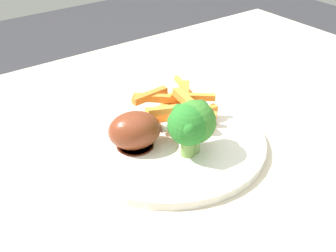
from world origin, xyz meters
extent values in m
cube|color=beige|center=(0.00, 0.00, 0.73)|extent=(1.18, 0.80, 0.03)
cylinder|color=#9C9582|center=(-0.53, -0.34, 0.36)|extent=(0.06, 0.06, 0.72)
cylinder|color=white|center=(-0.01, -0.02, 0.75)|extent=(0.28, 0.28, 0.01)
cylinder|color=#80AC53|center=(-0.01, 0.03, 0.77)|extent=(0.02, 0.02, 0.03)
sphere|color=#287628|center=(-0.01, 0.03, 0.81)|extent=(0.06, 0.06, 0.06)
sphere|color=#287628|center=(-0.01, 0.01, 0.82)|extent=(0.02, 0.02, 0.02)
sphere|color=#287628|center=(-0.03, 0.02, 0.82)|extent=(0.03, 0.03, 0.03)
sphere|color=#287628|center=(0.00, 0.04, 0.81)|extent=(0.02, 0.02, 0.02)
cylinder|color=#86B25F|center=(-0.02, 0.02, 0.77)|extent=(0.02, 0.02, 0.02)
sphere|color=#377C2B|center=(-0.02, 0.02, 0.81)|extent=(0.06, 0.06, 0.06)
sphere|color=#377C2B|center=(-0.01, 0.01, 0.81)|extent=(0.03, 0.03, 0.03)
sphere|color=#377C2B|center=(-0.04, 0.01, 0.80)|extent=(0.02, 0.02, 0.02)
sphere|color=#377C2B|center=(-0.01, 0.01, 0.81)|extent=(0.03, 0.03, 0.03)
sphere|color=#377C2B|center=(-0.04, 0.01, 0.81)|extent=(0.03, 0.03, 0.03)
sphere|color=#377C2B|center=(-0.02, 0.01, 0.81)|extent=(0.03, 0.03, 0.03)
cube|color=orange|center=(-0.06, -0.06, 0.77)|extent=(0.07, 0.05, 0.01)
cube|color=orange|center=(-0.08, -0.06, 0.79)|extent=(0.07, 0.08, 0.01)
cube|color=orange|center=(-0.08, -0.05, 0.79)|extent=(0.06, 0.05, 0.01)
cube|color=orange|center=(-0.06, -0.03, 0.77)|extent=(0.05, 0.08, 0.01)
cube|color=orange|center=(-0.05, -0.08, 0.79)|extent=(0.07, 0.07, 0.01)
cube|color=orange|center=(-0.07, -0.07, 0.77)|extent=(0.07, 0.08, 0.01)
cube|color=orange|center=(-0.03, -0.08, 0.78)|extent=(0.07, 0.01, 0.01)
cube|color=orange|center=(-0.06, -0.06, 0.77)|extent=(0.08, 0.04, 0.01)
cube|color=orange|center=(-0.07, -0.03, 0.78)|extent=(0.07, 0.02, 0.01)
cube|color=orange|center=(-0.02, -0.04, 0.76)|extent=(0.09, 0.07, 0.01)
cube|color=orange|center=(-0.10, -0.08, 0.76)|extent=(0.03, 0.08, 0.01)
cube|color=orange|center=(-0.10, -0.08, 0.78)|extent=(0.04, 0.11, 0.01)
cube|color=orange|center=(-0.06, -0.07, 0.76)|extent=(0.02, 0.09, 0.01)
cube|color=orange|center=(-0.04, -0.10, 0.79)|extent=(0.06, 0.01, 0.01)
cube|color=orange|center=(-0.06, -0.04, 0.80)|extent=(0.02, 0.06, 0.01)
cube|color=#F99837|center=(-0.03, -0.03, 0.80)|extent=(0.07, 0.04, 0.01)
cube|color=orange|center=(-0.07, -0.03, 0.78)|extent=(0.05, 0.07, 0.01)
cylinder|color=#501B0B|center=(0.03, -0.03, 0.76)|extent=(0.05, 0.05, 0.00)
ellipsoid|color=maroon|center=(0.03, -0.03, 0.78)|extent=(0.08, 0.07, 0.04)
cylinder|color=beige|center=(-0.02, -0.02, 0.78)|extent=(0.04, 0.02, 0.01)
sphere|color=silver|center=(-0.04, -0.01, 0.78)|extent=(0.02, 0.02, 0.02)
cylinder|color=#541F11|center=(0.03, -0.03, 0.76)|extent=(0.05, 0.05, 0.00)
ellipsoid|color=brown|center=(0.03, -0.03, 0.79)|extent=(0.09, 0.08, 0.05)
cylinder|color=beige|center=(-0.02, -0.01, 0.78)|extent=(0.04, 0.02, 0.01)
sphere|color=silver|center=(-0.04, -0.01, 0.78)|extent=(0.02, 0.02, 0.02)
camera|label=1|loc=(0.30, 0.41, 1.11)|focal=47.93mm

